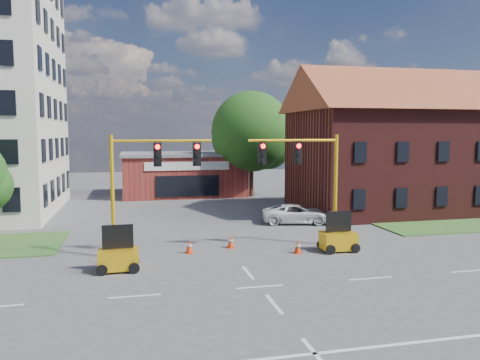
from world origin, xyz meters
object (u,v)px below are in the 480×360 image
(trailer_west, at_px, (118,257))
(trailer_east, at_px, (338,239))
(signal_mast_west, at_px, (146,180))
(signal_mast_east, at_px, (308,177))
(pickup_white, at_px, (297,214))

(trailer_west, relative_size, trailer_east, 0.99)
(trailer_west, distance_m, trailer_east, 11.44)
(signal_mast_west, distance_m, trailer_west, 4.27)
(signal_mast_west, relative_size, signal_mast_east, 1.00)
(signal_mast_west, bearing_deg, pickup_white, 32.24)
(trailer_west, bearing_deg, trailer_east, 4.18)
(trailer_west, relative_size, pickup_white, 0.43)
(signal_mast_east, height_order, pickup_white, signal_mast_east)
(pickup_white, bearing_deg, trailer_west, 139.69)
(signal_mast_west, xyz_separation_m, trailer_east, (10.02, -1.22, -3.28))
(signal_mast_east, xyz_separation_m, trailer_west, (-10.08, -2.36, -3.28))
(signal_mast_east, relative_size, trailer_west, 3.04)
(signal_mast_east, distance_m, pickup_white, 7.58)
(trailer_east, height_order, pickup_white, trailer_east)
(signal_mast_west, relative_size, trailer_east, 3.02)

